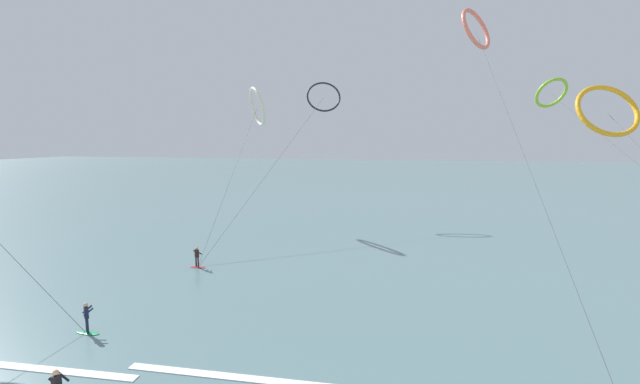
% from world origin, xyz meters
% --- Properties ---
extents(sea_water, '(400.00, 200.00, 0.08)m').
position_xyz_m(sea_water, '(0.00, 107.25, 0.04)').
color(sea_water, slate).
rests_on(sea_water, ground).
extents(surfer_crimson, '(1.40, 0.68, 1.70)m').
position_xyz_m(surfer_crimson, '(-10.69, 24.55, 0.82)').
color(surfer_crimson, red).
rests_on(surfer_crimson, ground).
extents(surfer_emerald, '(1.40, 0.73, 1.70)m').
position_xyz_m(surfer_emerald, '(-10.50, 12.74, 0.82)').
color(surfer_emerald, '#199351').
rests_on(surfer_emerald, ground).
extents(kite_charcoal, '(7.03, 28.65, 18.16)m').
position_xyz_m(kite_charcoal, '(-6.25, 51.27, 16.01)').
color(kite_charcoal, black).
rests_on(kite_charcoal, ground).
extents(kite_amber, '(5.66, 25.70, 14.97)m').
position_xyz_m(kite_amber, '(21.44, 34.24, 12.68)').
color(kite_amber, orange).
rests_on(kite_amber, ground).
extents(kite_lime, '(4.79, 44.48, 17.77)m').
position_xyz_m(kite_lime, '(22.14, 52.35, 15.94)').
color(kite_lime, '#8CC62D').
rests_on(kite_lime, ground).
extents(kite_coral, '(4.48, 34.47, 23.88)m').
position_xyz_m(kite_coral, '(11.86, 42.27, 21.60)').
color(kite_coral, '#EA7260').
rests_on(kite_coral, ground).
extents(kite_ivory, '(4.07, 21.09, 16.60)m').
position_xyz_m(kite_ivory, '(-12.66, 43.23, 14.22)').
color(kite_ivory, silver).
rests_on(kite_ivory, ground).
extents(wave_crest_mid, '(11.46, 1.21, 0.12)m').
position_xyz_m(wave_crest_mid, '(-10.90, 9.20, 0.06)').
color(wave_crest_mid, white).
rests_on(wave_crest_mid, ground).
extents(wave_crest_far, '(13.59, 1.10, 0.12)m').
position_xyz_m(wave_crest_far, '(0.70, 10.71, 0.06)').
color(wave_crest_far, white).
rests_on(wave_crest_far, ground).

